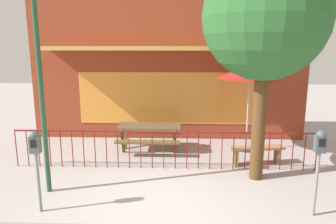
% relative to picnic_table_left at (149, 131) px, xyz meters
% --- Properties ---
extents(ground, '(40.00, 40.00, 0.00)m').
position_rel_picnic_table_left_xyz_m(ground, '(0.48, -3.28, -0.61)').
color(ground, '#A59D9C').
extents(pub_storefront, '(8.94, 1.43, 5.58)m').
position_rel_picnic_table_left_xyz_m(pub_storefront, '(0.48, 1.57, 2.17)').
color(pub_storefront, '#461D14').
rests_on(pub_storefront, ground).
extents(patio_fence_front, '(7.54, 0.04, 0.97)m').
position_rel_picnic_table_left_xyz_m(patio_fence_front, '(0.48, -1.33, 0.05)').
color(patio_fence_front, maroon).
rests_on(patio_fence_front, ground).
extents(picnic_table_left, '(1.81, 1.37, 0.79)m').
position_rel_picnic_table_left_xyz_m(picnic_table_left, '(0.00, 0.00, 0.00)').
color(picnic_table_left, brown).
rests_on(picnic_table_left, ground).
extents(patio_umbrella, '(1.81, 1.81, 2.52)m').
position_rel_picnic_table_left_xyz_m(patio_umbrella, '(2.83, 0.13, 1.70)').
color(patio_umbrella, black).
rests_on(patio_umbrella, ground).
extents(patio_bench, '(1.43, 0.57, 0.48)m').
position_rel_picnic_table_left_xyz_m(patio_bench, '(2.88, -0.96, -0.26)').
color(patio_bench, '#A6714C').
rests_on(patio_bench, ground).
extents(parking_meter_near, '(0.18, 0.17, 1.60)m').
position_rel_picnic_table_left_xyz_m(parking_meter_near, '(3.33, -3.46, 0.63)').
color(parking_meter_near, gray).
rests_on(parking_meter_near, ground).
extents(parking_meter_far, '(0.18, 0.17, 1.54)m').
position_rel_picnic_table_left_xyz_m(parking_meter_far, '(-1.70, -3.53, 0.58)').
color(parking_meter_far, slate).
rests_on(parking_meter_far, ground).
extents(street_tree, '(2.68, 2.68, 4.96)m').
position_rel_picnic_table_left_xyz_m(street_tree, '(2.67, -1.83, 2.98)').
color(street_tree, '#50341A').
rests_on(street_tree, ground).
extents(street_lamp, '(0.28, 0.28, 4.16)m').
position_rel_picnic_table_left_xyz_m(street_lamp, '(-1.88, -2.70, 2.08)').
color(street_lamp, '#244A31').
rests_on(street_lamp, ground).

